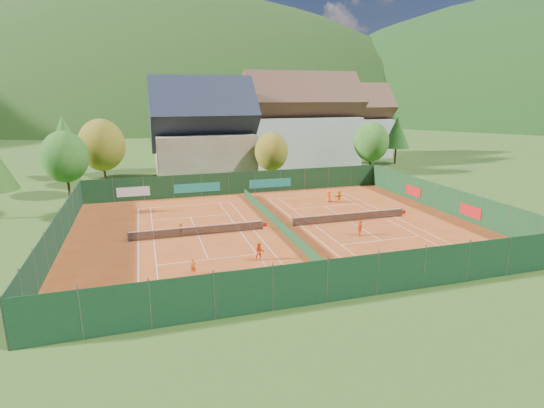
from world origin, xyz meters
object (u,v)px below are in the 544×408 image
(player_left_near, at_px, (193,267))
(player_left_far, at_px, (181,229))
(player_right_near, at_px, (360,228))
(hotel_block_a, at_px, (301,126))
(player_left_mid, at_px, (259,252))
(hotel_block_b, at_px, (349,125))
(player_right_far_b, at_px, (339,197))
(chalet, at_px, (203,136))
(ball_hopper, at_px, (487,252))
(player_right_far_a, at_px, (329,196))

(player_left_near, relative_size, player_left_far, 0.97)
(player_left_far, relative_size, player_right_near, 0.84)
(hotel_block_a, distance_m, player_left_mid, 48.70)
(hotel_block_b, xyz_separation_m, player_left_near, (-39.50, -52.98, -6.00))
(player_left_near, bearing_deg, player_right_far_b, 41.93)
(player_left_far, bearing_deg, chalet, -74.45)
(player_left_mid, bearing_deg, player_left_far, 133.38)
(hotel_block_a, xyz_separation_m, hotel_block_b, (14.00, 8.00, -0.76))
(hotel_block_a, xyz_separation_m, player_right_near, (-9.30, -40.65, -6.62))
(hotel_block_a, bearing_deg, player_left_far, -125.78)
(player_left_near, height_order, player_right_far_b, player_right_far_b)
(chalet, distance_m, player_right_near, 36.46)
(hotel_block_b, bearing_deg, player_right_far_b, -118.29)
(chalet, distance_m, player_right_far_b, 26.70)
(ball_hopper, distance_m, player_left_near, 23.79)
(ball_hopper, bearing_deg, player_right_near, 132.06)
(chalet, distance_m, player_left_far, 30.75)
(player_right_far_a, bearing_deg, player_left_far, 0.50)
(player_left_far, xyz_separation_m, player_right_near, (16.25, -5.20, 0.13))
(player_left_mid, relative_size, player_right_far_a, 1.05)
(player_left_near, xyz_separation_m, player_right_near, (16.21, 4.34, 0.15))
(chalet, distance_m, player_left_mid, 38.34)
(hotel_block_a, bearing_deg, hotel_block_b, 29.74)
(hotel_block_a, bearing_deg, ball_hopper, -92.36)
(chalet, xyz_separation_m, player_right_far_a, (12.34, -21.73, -5.88))
(player_right_near, bearing_deg, player_left_near, 159.94)
(hotel_block_a, bearing_deg, player_left_mid, -114.58)
(player_left_mid, bearing_deg, chalet, 98.75)
(player_right_far_b, bearing_deg, player_right_near, 49.68)
(chalet, bearing_deg, hotel_block_a, 17.53)
(chalet, bearing_deg, player_right_far_a, -60.41)
(chalet, bearing_deg, player_left_far, -102.54)
(player_right_near, bearing_deg, ball_hopper, -82.98)
(chalet, distance_m, player_left_near, 39.98)
(player_right_near, bearing_deg, chalet, 70.60)
(player_right_far_a, xyz_separation_m, player_right_far_b, (1.13, -0.56, 0.00))
(player_left_near, height_order, player_right_near, player_right_near)
(chalet, height_order, ball_hopper, chalet)
(hotel_block_a, distance_m, player_left_near, 52.15)
(player_right_far_a, bearing_deg, hotel_block_b, -141.75)
(player_right_far_a, bearing_deg, hotel_block_a, -125.22)
(ball_hopper, height_order, player_left_near, player_left_near)
(player_left_far, bearing_deg, hotel_block_a, -97.70)
(hotel_block_a, xyz_separation_m, player_right_far_a, (-6.66, -27.73, -6.64))
(player_right_near, bearing_deg, player_right_far_a, 43.41)
(hotel_block_a, height_order, player_left_far, hotel_block_a)
(player_right_far_a, bearing_deg, player_right_far_b, 131.76)
(hotel_block_a, bearing_deg, player_right_far_b, -101.06)
(chalet, distance_m, player_right_far_a, 25.67)
(hotel_block_b, xyz_separation_m, ball_hopper, (-16.01, -56.73, -6.06))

